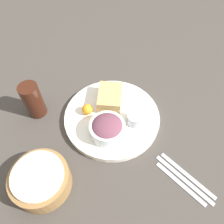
# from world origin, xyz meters

# --- Properties ---
(ground_plane) EXTENTS (4.00, 4.00, 0.00)m
(ground_plane) POSITION_xyz_m (0.00, 0.00, 0.00)
(ground_plane) COLOR #3D3833
(plate) EXTENTS (0.33, 0.33, 0.02)m
(plate) POSITION_xyz_m (0.00, 0.00, 0.01)
(plate) COLOR white
(plate) RESTS_ON ground_plane
(sandwich) EXTENTS (0.13, 0.12, 0.05)m
(sandwich) POSITION_xyz_m (0.06, -0.01, 0.05)
(sandwich) COLOR tan
(sandwich) RESTS_ON plate
(salad_bowl) EXTENTS (0.12, 0.12, 0.06)m
(salad_bowl) POSITION_xyz_m (-0.06, 0.03, 0.05)
(salad_bowl) COLOR silver
(salad_bowl) RESTS_ON plate
(dressing_cup) EXTENTS (0.05, 0.05, 0.04)m
(dressing_cup) POSITION_xyz_m (-0.05, -0.07, 0.04)
(dressing_cup) COLOR #99999E
(dressing_cup) RESTS_ON plate
(orange_wedge) EXTENTS (0.04, 0.04, 0.04)m
(orange_wedge) POSITION_xyz_m (0.04, 0.08, 0.04)
(orange_wedge) COLOR orange
(orange_wedge) RESTS_ON plate
(drink_glass) EXTENTS (0.06, 0.06, 0.13)m
(drink_glass) POSITION_xyz_m (0.10, 0.25, 0.07)
(drink_glass) COLOR #38190F
(drink_glass) RESTS_ON ground_plane
(bread_basket) EXTENTS (0.17, 0.17, 0.08)m
(bread_basket) POSITION_xyz_m (-0.17, 0.26, 0.04)
(bread_basket) COLOR olive
(bread_basket) RESTS_ON ground_plane
(fork) EXTENTS (0.18, 0.10, 0.01)m
(fork) POSITION_xyz_m (-0.26, -0.16, 0.00)
(fork) COLOR #B2B2B7
(fork) RESTS_ON ground_plane
(knife) EXTENTS (0.18, 0.11, 0.01)m
(knife) POSITION_xyz_m (-0.27, -0.15, 0.00)
(knife) COLOR #B2B2B7
(knife) RESTS_ON ground_plane
(spoon) EXTENTS (0.16, 0.09, 0.01)m
(spoon) POSITION_xyz_m (-0.28, -0.13, 0.00)
(spoon) COLOR #B2B2B7
(spoon) RESTS_ON ground_plane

